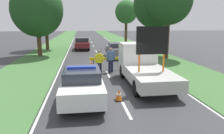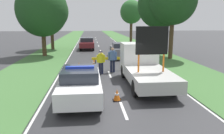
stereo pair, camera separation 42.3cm
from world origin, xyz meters
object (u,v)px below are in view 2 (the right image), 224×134
(queued_car_suv_grey, at_px, (121,50))
(queued_car_wagon_maroon, at_px, (87,43))
(traffic_cone_lane_edge, at_px, (117,95))
(roadside_tree_far_left, at_px, (160,5))
(work_truck, at_px, (143,65))
(roadside_tree_near_right, at_px, (173,0))
(police_car, at_px, (81,83))
(police_officer, at_px, (101,60))
(road_barrier, at_px, (110,59))
(roadside_tree_mid_right, at_px, (131,12))
(traffic_cone_near_police, at_px, (79,66))
(pedestrian_civilian, at_px, (113,58))
(traffic_cone_near_truck, at_px, (138,66))
(traffic_cone_behind_barrier, at_px, (94,63))
(traffic_cone_centre_front, at_px, (129,66))
(roadside_tree_near_left, at_px, (51,11))
(roadside_tree_mid_left, at_px, (42,10))

(queued_car_suv_grey, relative_size, queued_car_wagon_maroon, 0.90)
(traffic_cone_lane_edge, relative_size, roadside_tree_far_left, 0.07)
(work_truck, height_order, roadside_tree_near_right, roadside_tree_near_right)
(police_car, height_order, police_officer, police_officer)
(road_barrier, bearing_deg, queued_car_suv_grey, 75.28)
(traffic_cone_lane_edge, xyz_separation_m, roadside_tree_mid_right, (4.65, 21.40, 4.59))
(police_officer, bearing_deg, police_car, 93.23)
(work_truck, xyz_separation_m, traffic_cone_near_police, (-3.89, 3.80, -0.76))
(work_truck, xyz_separation_m, roadside_tree_far_left, (4.14, 10.24, 4.14))
(police_car, height_order, pedestrian_civilian, pedestrian_civilian)
(roadside_tree_mid_right, bearing_deg, road_barrier, -106.37)
(traffic_cone_near_truck, relative_size, traffic_cone_behind_barrier, 1.04)
(traffic_cone_near_truck, height_order, roadside_tree_far_left, roadside_tree_far_left)
(police_car, bearing_deg, queued_car_suv_grey, 69.63)
(road_barrier, xyz_separation_m, queued_car_suv_grey, (1.67, 5.82, -0.02))
(traffic_cone_near_truck, xyz_separation_m, traffic_cone_lane_edge, (-2.36, -6.15, -0.07))
(road_barrier, relative_size, roadside_tree_far_left, 0.35)
(police_officer, height_order, pedestrian_civilian, pedestrian_civilian)
(traffic_cone_near_truck, bearing_deg, traffic_cone_centre_front, 144.21)
(traffic_cone_near_truck, distance_m, roadside_tree_near_left, 16.52)
(police_officer, relative_size, roadside_tree_far_left, 0.21)
(police_officer, xyz_separation_m, roadside_tree_mid_right, (5.10, 16.11, 3.90))
(roadside_tree_near_right, height_order, roadside_tree_mid_left, roadside_tree_near_right)
(roadside_tree_near_right, relative_size, roadside_tree_far_left, 1.02)
(police_officer, bearing_deg, traffic_cone_lane_edge, 111.57)
(police_officer, bearing_deg, queued_car_wagon_maroon, -68.78)
(queued_car_wagon_maroon, bearing_deg, roadside_tree_far_left, 140.31)
(roadside_tree_near_left, relative_size, roadside_tree_far_left, 0.94)
(traffic_cone_behind_barrier, height_order, queued_car_wagon_maroon, queued_car_wagon_maroon)
(traffic_cone_centre_front, xyz_separation_m, traffic_cone_behind_barrier, (-2.61, 1.19, 0.04))
(traffic_cone_near_police, height_order, traffic_cone_near_truck, traffic_cone_near_truck)
(police_car, relative_size, roadside_tree_near_left, 0.66)
(road_barrier, height_order, traffic_cone_lane_edge, road_barrier)
(pedestrian_civilian, xyz_separation_m, queued_car_wagon_maroon, (-1.95, 13.56, -0.22))
(traffic_cone_centre_front, xyz_separation_m, traffic_cone_lane_edge, (-1.74, -6.60, -0.01))
(traffic_cone_centre_front, bearing_deg, roadside_tree_near_right, 42.29)
(queued_car_suv_grey, distance_m, roadside_tree_near_left, 11.59)
(police_car, bearing_deg, work_truck, 31.20)
(police_officer, bearing_deg, traffic_cone_near_police, -23.59)
(queued_car_wagon_maroon, distance_m, roadside_tree_mid_left, 7.93)
(traffic_cone_near_police, height_order, roadside_tree_far_left, roadside_tree_far_left)
(roadside_tree_near_right, bearing_deg, police_car, -127.67)
(traffic_cone_near_truck, bearing_deg, work_truck, -97.99)
(traffic_cone_centre_front, height_order, traffic_cone_near_truck, traffic_cone_near_truck)
(road_barrier, xyz_separation_m, traffic_cone_behind_barrier, (-1.12, 1.37, -0.49))
(traffic_cone_centre_front, xyz_separation_m, queued_car_wagon_maroon, (-3.29, 12.74, 0.54))
(traffic_cone_centre_front, relative_size, roadside_tree_mid_right, 0.09)
(queued_car_suv_grey, bearing_deg, police_car, 73.35)
(pedestrian_civilian, distance_m, roadside_tree_far_left, 10.10)
(traffic_cone_near_truck, bearing_deg, roadside_tree_far_left, 62.01)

